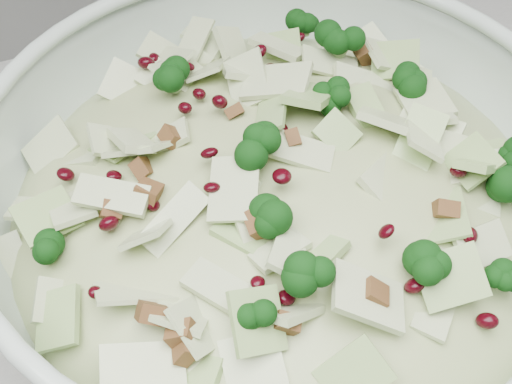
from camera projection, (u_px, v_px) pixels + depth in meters
The scene contains 2 objects.
mixing_bowl at pixel (279, 217), 0.50m from camera, with size 0.51×0.51×0.16m.
salad at pixel (280, 192), 0.48m from camera, with size 0.51×0.51×0.16m.
Camera 1 is at (0.30, 1.32, 1.38)m, focal length 50.00 mm.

